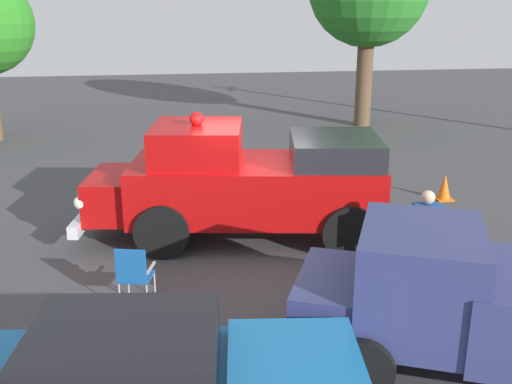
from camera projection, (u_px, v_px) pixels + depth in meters
The scene contains 6 objects.
ground_plane at pixel (259, 240), 11.94m from camera, with size 60.00×60.00×0.00m, color #424244.
vintage_fire_truck at pixel (244, 181), 11.75m from camera, with size 3.16×6.22×2.59m.
parked_pickup at pixel (491, 303), 7.39m from camera, with size 3.57×5.12×1.90m.
lawn_chair_spare at pixel (134, 272), 9.16m from camera, with size 0.61×0.61×1.02m.
spectator_standing at pixel (425, 231), 9.79m from camera, with size 0.29×0.65×1.68m.
traffic_cone at pixel (444, 187), 14.34m from camera, with size 0.40×0.40×0.64m.
Camera 1 is at (-10.93, 1.74, 4.57)m, focal length 41.42 mm.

